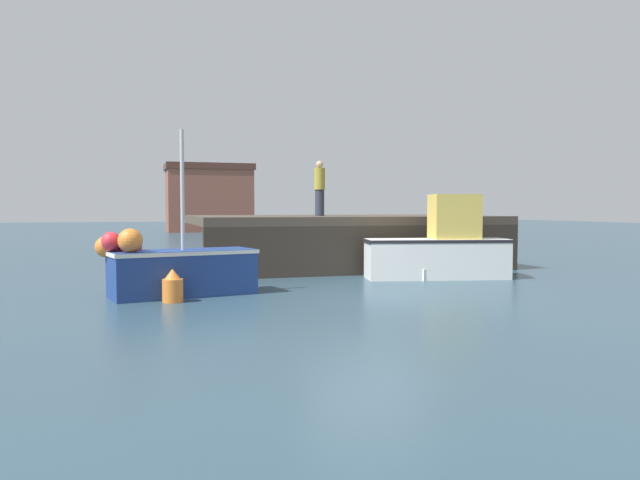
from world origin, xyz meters
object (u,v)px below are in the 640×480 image
dockworker (320,188)px  mooring_buoy_foreground (173,287)px  fishing_boat_near_right (441,248)px  fishing_boat_near_left (177,268)px  rowboat (441,273)px

dockworker → mooring_buoy_foreground: (-4.86, -5.82, -2.19)m
fishing_boat_near_right → mooring_buoy_foreground: (-7.10, -2.16, -0.50)m
fishing_boat_near_left → mooring_buoy_foreground: 0.95m
rowboat → mooring_buoy_foreground: (-7.12, -2.19, 0.15)m
fishing_boat_near_right → fishing_boat_near_left: bearing=-169.7°
rowboat → fishing_boat_near_right: bearing=-127.8°
dockworker → rowboat: bearing=-58.1°
fishing_boat_near_right → dockworker: 4.62m
fishing_boat_near_right → dockworker: dockworker is taller
fishing_boat_near_left → rowboat: 7.11m
fishing_boat_near_left → fishing_boat_near_right: (6.96, 1.27, 0.21)m
rowboat → dockworker: 4.88m
fishing_boat_near_right → dockworker: (-2.24, 3.66, 1.69)m
rowboat → fishing_boat_near_left: bearing=-169.5°
dockworker → fishing_boat_near_left: bearing=-133.7°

